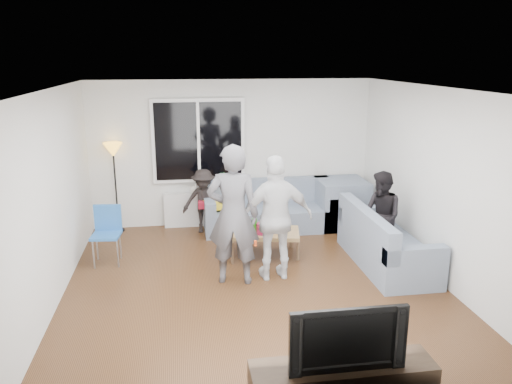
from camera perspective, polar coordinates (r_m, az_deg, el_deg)
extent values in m
cube|color=#56351C|center=(6.88, -0.07, -10.79)|extent=(5.00, 5.50, 0.04)
cube|color=white|center=(6.20, -0.07, 11.74)|extent=(5.00, 5.50, 0.04)
cube|color=silver|center=(9.09, -2.70, 4.42)|extent=(5.00, 0.04, 2.60)
cube|color=silver|center=(3.86, 6.24, -10.86)|extent=(5.00, 0.04, 2.60)
cube|color=silver|center=(6.54, -22.46, -0.99)|extent=(0.04, 5.50, 2.60)
cube|color=silver|center=(7.22, 20.11, 0.68)|extent=(0.04, 5.50, 2.60)
cube|color=white|center=(8.93, -6.52, 5.77)|extent=(1.62, 0.06, 1.47)
cube|color=black|center=(8.89, -6.51, 5.73)|extent=(1.50, 0.02, 1.35)
cube|color=white|center=(8.88, -6.51, 5.71)|extent=(0.05, 0.03, 1.35)
cube|color=silver|center=(9.17, -6.28, -1.94)|extent=(1.30, 0.12, 0.62)
imported|color=#2B6C31|center=(9.03, -4.03, 1.13)|extent=(0.25, 0.23, 0.38)
imported|color=white|center=(9.03, -6.86, 0.42)|extent=(0.21, 0.21, 0.18)
cube|color=slate|center=(9.22, 9.58, -1.23)|extent=(0.85, 0.85, 0.85)
cube|color=yellow|center=(8.74, -4.60, -1.38)|extent=(0.46, 0.42, 0.14)
cube|color=maroon|center=(8.81, -5.29, -1.26)|extent=(0.40, 0.35, 0.13)
cube|color=#977049|center=(7.79, 0.77, -5.84)|extent=(1.19, 0.80, 0.40)
cylinder|color=maroon|center=(7.57, 0.68, -4.16)|extent=(0.17, 0.17, 0.17)
imported|color=#504F55|center=(6.69, -2.59, -2.61)|extent=(0.77, 0.58, 1.90)
imported|color=silver|center=(6.83, 2.31, -2.99)|extent=(1.04, 0.49, 1.73)
imported|color=black|center=(7.79, 13.97, -2.63)|extent=(0.63, 0.74, 1.34)
imported|color=black|center=(8.77, -5.93, -1.02)|extent=(0.76, 0.49, 1.12)
imported|color=black|center=(4.46, 9.98, -15.54)|extent=(1.00, 0.13, 0.58)
cylinder|color=black|center=(7.84, 1.31, -3.44)|extent=(0.07, 0.07, 0.18)
cylinder|color=#F55D0E|center=(7.73, -1.69, -3.57)|extent=(0.07, 0.07, 0.22)
cylinder|color=#CF6912|center=(7.60, 2.26, -3.82)|extent=(0.07, 0.07, 0.24)
cylinder|color=#29911A|center=(7.58, -0.19, -3.88)|extent=(0.08, 0.08, 0.24)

